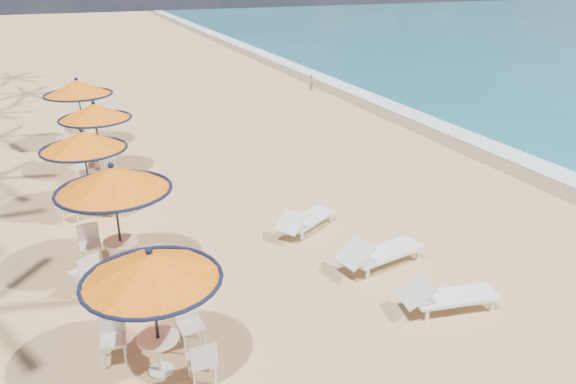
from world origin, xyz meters
The scene contains 12 objects.
ground centered at (0.00, 0.00, 0.00)m, with size 160.00×160.00×0.00m, color tan.
foam_strip centered at (9.30, 10.00, 0.00)m, with size 1.20×140.00×0.04m, color white.
wetsand_band centered at (8.40, 10.00, 0.00)m, with size 1.40×140.00×0.02m, color olive.
station_0 centered at (-4.77, -0.30, 1.76)m, with size 2.30×2.30×2.40m.
station_1 centered at (-5.01, 3.39, 1.92)m, with size 2.52×2.52×2.63m.
station_2 centered at (-5.36, 7.21, 1.78)m, with size 2.34×2.34×2.44m.
station_3 centered at (-4.84, 10.47, 1.79)m, with size 2.34×2.34×2.44m.
station_4 centered at (-5.14, 13.89, 1.93)m, with size 2.52×2.55×2.63m.
lounger_near centered at (0.85, -0.65, 0.34)m, with size 2.09×0.95×0.72m.
lounger_mid centered at (0.51, 1.39, 0.37)m, with size 2.31×1.10×0.79m.
lounger_far centered at (-0.31, 3.72, 0.33)m, with size 2.00×1.56×0.71m.
person centered at (7.15, 19.70, 0.46)m, with size 0.33×0.22×0.92m, color #96674C.
Camera 1 is at (-5.72, -8.39, 6.53)m, focal length 35.00 mm.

